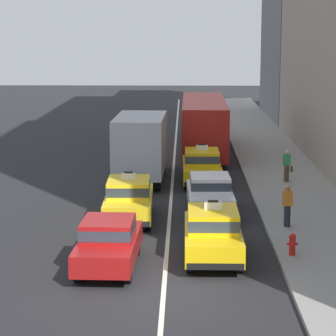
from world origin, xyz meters
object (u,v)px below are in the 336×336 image
(taxi_left_second, at_px, (129,198))
(fire_hydrant, at_px, (292,243))
(sedan_right_fifth, at_px, (198,123))
(sedan_left_nearest, at_px, (108,242))
(pedestrian_mid_block, at_px, (287,166))
(sedan_right_second, at_px, (210,193))
(bus_right_fourth, at_px, (204,124))
(taxi_right_nearest, at_px, (213,232))
(pedestrian_near_crosswalk, at_px, (287,206))
(box_truck_left_third, at_px, (142,145))
(taxi_right_third, at_px, (202,166))

(taxi_left_second, xyz_separation_m, fire_hydrant, (5.65, -5.00, -0.33))
(taxi_left_second, height_order, sedan_right_fifth, taxi_left_second)
(sedan_left_nearest, height_order, pedestrian_mid_block, pedestrian_mid_block)
(sedan_right_second, distance_m, fire_hydrant, 6.71)
(sedan_left_nearest, height_order, bus_right_fourth, bus_right_fourth)
(taxi_right_nearest, distance_m, pedestrian_mid_block, 12.65)
(sedan_right_fifth, relative_size, pedestrian_near_crosswalk, 2.76)
(sedan_right_fifth, xyz_separation_m, pedestrian_mid_block, (3.95, -17.32, 0.07))
(box_truck_left_third, bearing_deg, pedestrian_mid_block, -7.26)
(sedan_left_nearest, relative_size, pedestrian_mid_block, 2.83)
(taxi_right_third, bearing_deg, fire_hydrant, -77.71)
(box_truck_left_third, distance_m, pedestrian_near_crosswalk, 11.10)
(taxi_left_second, height_order, pedestrian_near_crosswalk, taxi_left_second)
(sedan_right_fifth, xyz_separation_m, pedestrian_near_crosswalk, (2.85, -25.79, 0.09))
(taxi_right_third, bearing_deg, sedan_left_nearest, -103.58)
(sedan_left_nearest, bearing_deg, fire_hydrant, 9.64)
(taxi_right_nearest, bearing_deg, taxi_left_second, 122.08)
(sedan_right_second, xyz_separation_m, fire_hydrant, (2.46, -6.23, -0.30))
(pedestrian_near_crosswalk, relative_size, fire_hydrant, 2.14)
(bus_right_fourth, bearing_deg, box_truck_left_third, -111.87)
(bus_right_fourth, xyz_separation_m, pedestrian_mid_block, (3.76, -8.98, -0.90))
(bus_right_fourth, height_order, pedestrian_mid_block, bus_right_fourth)
(taxi_right_third, height_order, bus_right_fourth, bus_right_fourth)
(taxi_left_second, distance_m, box_truck_left_third, 8.04)
(pedestrian_mid_block, bearing_deg, fire_hydrant, -96.66)
(taxi_right_nearest, height_order, pedestrian_near_crosswalk, taxi_right_nearest)
(taxi_right_nearest, bearing_deg, sedan_left_nearest, -161.62)
(box_truck_left_third, height_order, fire_hydrant, box_truck_left_third)
(taxi_right_nearest, bearing_deg, fire_hydrant, -2.10)
(sedan_right_fifth, height_order, pedestrian_mid_block, pedestrian_mid_block)
(taxi_right_third, distance_m, pedestrian_near_crosswalk, 9.09)
(sedan_right_fifth, distance_m, fire_hydrant, 29.53)
(taxi_left_second, height_order, box_truck_left_third, box_truck_left_third)
(taxi_right_nearest, xyz_separation_m, sedan_right_second, (0.11, 6.14, -0.03))
(sedan_right_second, bearing_deg, taxi_right_third, 91.90)
(box_truck_left_third, bearing_deg, bus_right_fourth, 68.13)
(pedestrian_near_crosswalk, xyz_separation_m, pedestrian_mid_block, (1.10, 8.47, -0.02))
(sedan_right_fifth, bearing_deg, sedan_right_second, -89.82)
(box_truck_left_third, height_order, sedan_right_fifth, box_truck_left_third)
(sedan_right_second, bearing_deg, sedan_left_nearest, -115.14)
(sedan_left_nearest, xyz_separation_m, pedestrian_near_crosswalk, (6.17, 4.62, 0.09))
(pedestrian_near_crosswalk, bearing_deg, taxi_right_nearest, -129.26)
(taxi_left_second, height_order, pedestrian_mid_block, taxi_left_second)
(sedan_left_nearest, relative_size, sedan_right_fifth, 1.01)
(sedan_left_nearest, relative_size, taxi_right_nearest, 0.95)
(taxi_right_third, xyz_separation_m, sedan_right_fifth, (0.13, 17.20, -0.03))
(taxi_right_nearest, relative_size, pedestrian_mid_block, 2.97)
(taxi_left_second, bearing_deg, taxi_right_nearest, -57.92)
(taxi_left_second, relative_size, sedan_right_fifth, 1.06)
(taxi_right_third, bearing_deg, taxi_right_nearest, -89.60)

